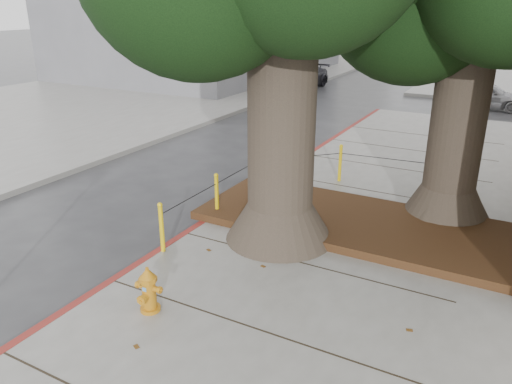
% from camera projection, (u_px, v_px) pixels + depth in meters
% --- Properties ---
extents(ground, '(140.00, 140.00, 0.00)m').
position_uv_depth(ground, '(216.00, 324.00, 7.23)').
color(ground, '#28282B').
rests_on(ground, ground).
extents(sidewalk_opposite, '(14.00, 60.00, 0.15)m').
position_uv_depth(sidewalk_opposite, '(71.00, 106.00, 21.66)').
color(sidewalk_opposite, slate).
rests_on(sidewalk_opposite, ground).
extents(curb_red, '(0.14, 26.00, 0.16)m').
position_uv_depth(curb_red, '(200.00, 227.00, 10.15)').
color(curb_red, maroon).
rests_on(curb_red, ground).
extents(planter_bed, '(6.40, 2.60, 0.16)m').
position_uv_depth(planter_bed, '(360.00, 223.00, 9.94)').
color(planter_bed, black).
rests_on(planter_bed, sidewalk_main).
extents(bollard_ring, '(3.79, 5.39, 0.95)m').
position_uv_depth(bollard_ring, '(290.00, 181.00, 10.96)').
color(bollard_ring, yellow).
rests_on(bollard_ring, sidewalk_main).
extents(fire_hydrant, '(0.37, 0.34, 0.71)m').
position_uv_depth(fire_hydrant, '(149.00, 290.00, 7.16)').
color(fire_hydrant, orange).
rests_on(fire_hydrant, sidewalk_main).
extents(car_silver, '(3.50, 1.45, 1.19)m').
position_uv_depth(car_silver, '(485.00, 95.00, 21.44)').
color(car_silver, '#939297').
rests_on(car_silver, ground).
extents(car_dark, '(1.82, 3.97, 1.12)m').
position_uv_depth(car_dark, '(303.00, 77.00, 26.47)').
color(car_dark, black).
rests_on(car_dark, ground).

